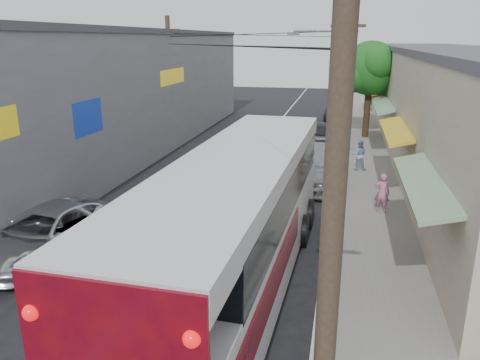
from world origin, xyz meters
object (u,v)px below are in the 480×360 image
object	(u,v)px
coach_bus	(239,221)
parked_car_far	(336,112)
parked_car_mid	(319,135)
pedestrian_far	(359,155)
parked_suv	(314,165)
pedestrian_near	(382,193)
jeepney	(47,233)

from	to	relation	value
coach_bus	parked_car_far	size ratio (longest dim) A/B	3.13
parked_car_mid	pedestrian_far	size ratio (longest dim) A/B	2.95
pedestrian_far	parked_car_far	bearing A→B (deg)	-85.72
parked_suv	parked_car_mid	world-z (taller)	parked_suv
parked_suv	pedestrian_near	bearing A→B (deg)	-49.18
parked_suv	parked_car_mid	distance (m)	7.72
parked_car_mid	pedestrian_far	bearing A→B (deg)	-71.55
pedestrian_near	parked_car_mid	bearing A→B (deg)	-62.33
coach_bus	pedestrian_far	xyz separation A→B (m)	(3.49, 12.88, -1.05)
coach_bus	jeepney	xyz separation A→B (m)	(-6.48, 0.68, -1.22)
parked_suv	parked_car_far	world-z (taller)	parked_suv
pedestrian_near	parked_suv	bearing A→B (deg)	-39.64
parked_suv	pedestrian_far	bearing A→B (deg)	50.97
coach_bus	parked_car_far	xyz separation A→B (m)	(1.92, 29.20, -1.28)
parked_car_far	pedestrian_near	xyz separation A→B (m)	(2.32, -22.45, 0.20)
jeepney	parked_car_mid	size ratio (longest dim) A/B	1.14
coach_bus	jeepney	world-z (taller)	coach_bus
coach_bus	parked_car_mid	distance (m)	18.26
jeepney	pedestrian_near	xyz separation A→B (m)	(10.72, 6.07, 0.15)
coach_bus	jeepney	bearing A→B (deg)	175.97
jeepney	parked_suv	distance (m)	12.53
parked_suv	pedestrian_near	xyz separation A→B (m)	(2.91, -3.73, 0.03)
pedestrian_near	pedestrian_far	xyz separation A→B (m)	(-0.75, 6.14, 0.02)
coach_bus	pedestrian_far	bearing A→B (deg)	76.77
coach_bus	pedestrian_near	world-z (taller)	coach_bus
jeepney	parked_car_far	size ratio (longest dim) A/B	1.28
jeepney	parked_suv	bearing A→B (deg)	58.85
coach_bus	pedestrian_far	distance (m)	13.39
parked_suv	pedestrian_near	world-z (taller)	parked_suv
jeepney	parked_car_far	xyz separation A→B (m)	(8.40, 28.52, -0.05)
parked_car_mid	pedestrian_near	bearing A→B (deg)	-80.34
jeepney	parked_car_far	distance (m)	29.73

